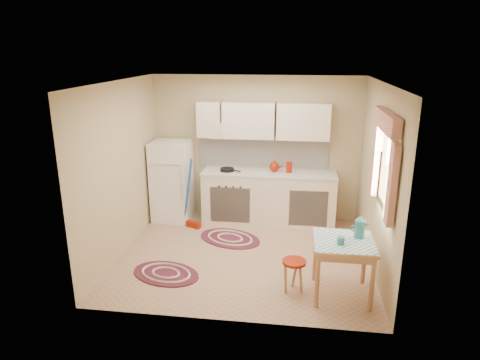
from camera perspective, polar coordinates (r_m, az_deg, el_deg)
name	(u,v)px	position (r m, az deg, el deg)	size (l,w,h in m)	color
room_shell	(258,146)	(6.07, 2.37, 4.53)	(3.64, 3.60, 2.52)	tan
fridge	(172,181)	(7.56, -9.05, -0.14)	(0.65, 0.60, 1.40)	white
broom	(192,194)	(7.16, -6.38, -1.87)	(0.28, 0.12, 1.20)	#1B57AC
base_cabinets	(269,198)	(7.40, 3.83, -2.46)	(2.25, 0.60, 0.88)	silver
countertop	(269,173)	(7.26, 3.90, 0.96)	(2.27, 0.62, 0.04)	beige
frying_pan	(227,170)	(7.28, -1.72, 1.40)	(0.24, 0.24, 0.05)	black
red_kettle	(274,167)	(7.23, 4.57, 1.77)	(0.18, 0.16, 0.18)	#931B05
red_canister	(289,168)	(7.22, 6.56, 1.62)	(0.10, 0.10, 0.16)	#931B05
table	(342,268)	(5.46, 13.44, -11.37)	(0.72, 0.72, 0.72)	tan
stool	(294,276)	(5.50, 7.17, -12.56)	(0.30, 0.30, 0.42)	#931B05
coffee_pot	(360,226)	(5.37, 15.70, -5.97)	(0.15, 0.13, 0.31)	teal
mug	(341,241)	(5.18, 13.29, -7.89)	(0.09, 0.09, 0.10)	teal
rug_center	(230,238)	(6.91, -1.35, -7.78)	(1.03, 0.69, 0.02)	maroon
rug_left	(166,273)	(6.00, -9.84, -12.18)	(0.96, 0.64, 0.02)	maroon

